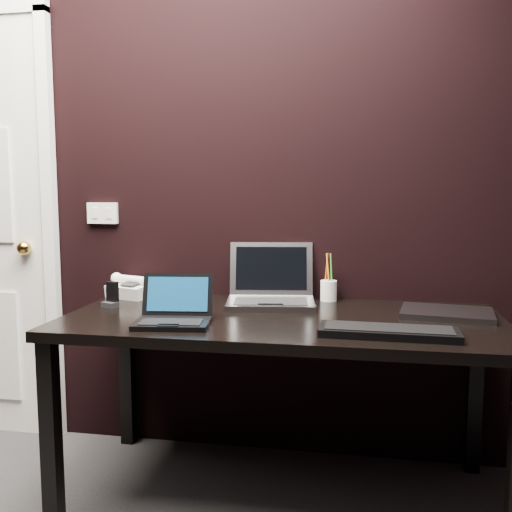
% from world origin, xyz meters
% --- Properties ---
extents(wall_back, '(4.00, 0.00, 4.00)m').
position_xyz_m(wall_back, '(0.00, 1.80, 1.30)').
color(wall_back, black).
rests_on(wall_back, ground).
extents(wall_switch, '(0.15, 0.02, 0.10)m').
position_xyz_m(wall_switch, '(-0.62, 1.79, 1.12)').
color(wall_switch, silver).
rests_on(wall_switch, wall_back).
extents(desk, '(1.70, 0.80, 0.74)m').
position_xyz_m(desk, '(0.30, 1.40, 0.66)').
color(desk, black).
rests_on(desk, ground).
extents(netbook, '(0.30, 0.27, 0.17)m').
position_xyz_m(netbook, '(-0.08, 1.21, 0.78)').
color(netbook, black).
rests_on(netbook, desk).
extents(silver_laptop, '(0.41, 0.38, 0.26)m').
position_xyz_m(silver_laptop, '(0.22, 1.62, 0.79)').
color(silver_laptop, '#98989D').
rests_on(silver_laptop, desk).
extents(ext_keyboard, '(0.47, 0.17, 0.03)m').
position_xyz_m(ext_keyboard, '(0.70, 1.17, 0.75)').
color(ext_keyboard, black).
rests_on(ext_keyboard, desk).
extents(closed_laptop, '(0.38, 0.29, 0.02)m').
position_xyz_m(closed_laptop, '(0.94, 1.52, 0.75)').
color(closed_laptop, gray).
rests_on(closed_laptop, desk).
extents(desk_phone, '(0.24, 0.23, 0.12)m').
position_xyz_m(desk_phone, '(-0.43, 1.68, 0.78)').
color(desk_phone, silver).
rests_on(desk_phone, desk).
extents(mobile_phone, '(0.07, 0.07, 0.11)m').
position_xyz_m(mobile_phone, '(-0.43, 1.45, 0.78)').
color(mobile_phone, black).
rests_on(mobile_phone, desk).
extents(pen_cup, '(0.08, 0.08, 0.21)m').
position_xyz_m(pen_cup, '(0.46, 1.74, 0.79)').
color(pen_cup, white).
rests_on(pen_cup, desk).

